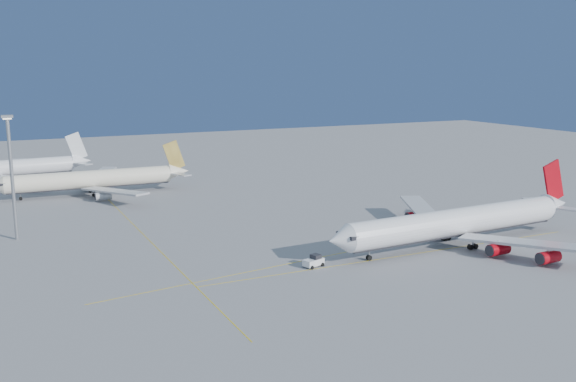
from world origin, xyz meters
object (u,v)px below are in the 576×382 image
Objects in this scene: airliner_virgin at (462,222)px; airliner_third at (2,169)px; pushback_tug at (314,261)px; airliner_etihad at (95,179)px; light_mast at (11,167)px.

airliner_third is (-88.55, 127.87, -0.28)m from airliner_virgin.
pushback_tug is at bearing -72.22° from airliner_third.
airliner_etihad is 53.92m from light_mast.
airliner_etihad is 97.35m from pushback_tug.
airliner_virgin is 15.00× the size of pushback_tug.
airliner_etihad is 2.12× the size of light_mast.
light_mast reaches higher than airliner_virgin.
airliner_virgin is at bearing -16.78° from pushback_tug.
airliner_etihad is at bearing 61.61° from light_mast.
airliner_virgin is at bearing -59.47° from airliner_third.
airliner_etihad reaches higher than pushback_tug.
airliner_virgin is at bearing -28.03° from light_mast.
airliner_third reaches higher than pushback_tug.
airliner_etihad is at bearing 88.95° from pushback_tug.
pushback_tug is 0.16× the size of light_mast.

